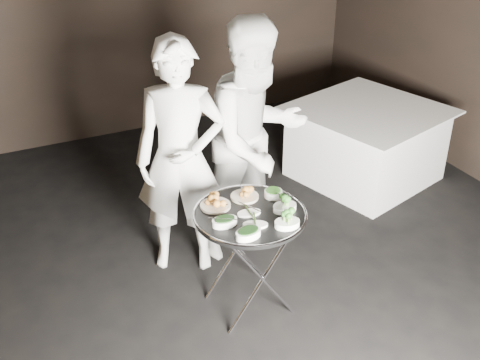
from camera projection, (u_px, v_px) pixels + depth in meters
name	position (u px, v px, depth m)	size (l,w,h in m)	color
floor	(242.00, 331.00, 4.12)	(6.00, 7.00, 0.05)	black
wall_back	(92.00, 0.00, 6.14)	(6.00, 0.05, 3.00)	black
tray_stand	(250.00, 257.00, 4.11)	(0.52, 0.44, 0.76)	silver
serving_tray	(250.00, 215.00, 3.94)	(0.75, 0.75, 0.04)	black
potato_plate_a	(215.00, 203.00, 3.99)	(0.21, 0.21, 0.08)	beige
potato_plate_b	(245.00, 194.00, 4.10)	(0.20, 0.20, 0.07)	beige
greens_bowl	(273.00, 192.00, 4.11)	(0.12, 0.12, 0.07)	white
asparagus_plate_a	(249.00, 212.00, 3.92)	(0.17, 0.11, 0.03)	white
asparagus_plate_b	(255.00, 224.00, 3.80)	(0.18, 0.15, 0.03)	white
spinach_bowl_a	(225.00, 221.00, 3.80)	(0.17, 0.12, 0.07)	white
spinach_bowl_b	(248.00, 232.00, 3.69)	(0.19, 0.14, 0.07)	white
broccoli_bowl_a	(285.00, 206.00, 3.96)	(0.16, 0.12, 0.07)	white
broccoli_bowl_b	(287.00, 222.00, 3.79)	(0.18, 0.14, 0.07)	white
serving_utensils	(248.00, 202.00, 3.97)	(0.57, 0.43, 0.01)	silver
waiter_left	(180.00, 159.00, 4.34)	(0.66, 0.43, 1.80)	white
waiter_right	(256.00, 139.00, 4.54)	(0.91, 0.71, 1.88)	white
dining_table	(366.00, 143.00, 5.81)	(1.26, 1.26, 0.72)	white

